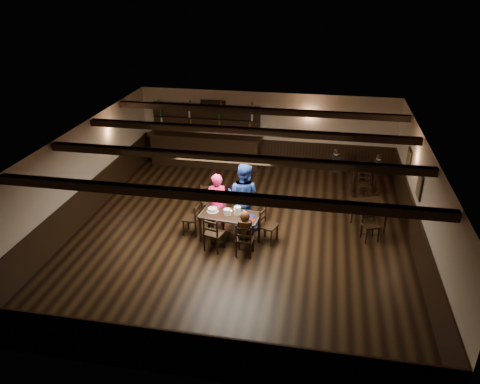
% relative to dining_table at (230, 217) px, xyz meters
% --- Properties ---
extents(ground, '(10.00, 10.00, 0.00)m').
position_rel_dining_table_xyz_m(ground, '(0.22, 0.31, -0.67)').
color(ground, black).
rests_on(ground, ground).
extents(room_shell, '(9.02, 10.02, 2.71)m').
position_rel_dining_table_xyz_m(room_shell, '(0.23, 0.35, 1.08)').
color(room_shell, '#BAAF9A').
rests_on(room_shell, ground).
extents(dining_table, '(1.61, 0.94, 0.75)m').
position_rel_dining_table_xyz_m(dining_table, '(0.00, 0.00, 0.00)').
color(dining_table, black).
rests_on(dining_table, ground).
extents(chair_near_left, '(0.55, 0.53, 0.96)m').
position_rel_dining_table_xyz_m(chair_near_left, '(-0.32, -0.62, -0.11)').
color(chair_near_left, black).
rests_on(chair_near_left, ground).
extents(chair_near_right, '(0.44, 0.42, 0.91)m').
position_rel_dining_table_xyz_m(chair_near_right, '(0.50, -0.71, -0.14)').
color(chair_near_right, black).
rests_on(chair_near_right, ground).
extents(chair_end_left, '(0.43, 0.45, 0.91)m').
position_rel_dining_table_xyz_m(chair_end_left, '(-1.00, 0.14, -0.14)').
color(chair_end_left, black).
rests_on(chair_end_left, ground).
extents(chair_end_right, '(0.52, 0.53, 0.92)m').
position_rel_dining_table_xyz_m(chair_end_right, '(0.93, 0.13, -0.13)').
color(chair_end_right, black).
rests_on(chair_end_right, ground).
extents(chair_far_pushed, '(0.58, 0.57, 0.94)m').
position_rel_dining_table_xyz_m(chair_far_pushed, '(-0.89, 1.25, -0.12)').
color(chair_far_pushed, black).
rests_on(chair_far_pushed, ground).
extents(woman_pink, '(0.71, 0.59, 1.69)m').
position_rel_dining_table_xyz_m(woman_pink, '(-0.45, 0.41, 0.18)').
color(woman_pink, '#F8216E').
rests_on(woman_pink, ground).
extents(man_blue, '(1.07, 0.93, 1.90)m').
position_rel_dining_table_xyz_m(man_blue, '(0.22, 0.73, 0.28)').
color(man_blue, navy).
rests_on(man_blue, ground).
extents(seated_person, '(0.33, 0.49, 0.80)m').
position_rel_dining_table_xyz_m(seated_person, '(0.51, -0.65, 0.15)').
color(seated_person, black).
rests_on(seated_person, ground).
extents(cake, '(0.31, 0.31, 0.10)m').
position_rel_dining_table_xyz_m(cake, '(-0.48, 0.09, 0.13)').
color(cake, white).
rests_on(cake, dining_table).
extents(plate_stack_a, '(0.18, 0.18, 0.17)m').
position_rel_dining_table_xyz_m(plate_stack_a, '(-0.07, -0.03, 0.17)').
color(plate_stack_a, white).
rests_on(plate_stack_a, dining_table).
extents(plate_stack_b, '(0.18, 0.18, 0.21)m').
position_rel_dining_table_xyz_m(plate_stack_b, '(0.19, 0.07, 0.19)').
color(plate_stack_b, white).
rests_on(plate_stack_b, dining_table).
extents(tea_light, '(0.05, 0.05, 0.06)m').
position_rel_dining_table_xyz_m(tea_light, '(0.01, 0.14, 0.11)').
color(tea_light, '#A5A8AD').
rests_on(tea_light, dining_table).
extents(salt_shaker, '(0.04, 0.04, 0.10)m').
position_rel_dining_table_xyz_m(salt_shaker, '(0.30, -0.06, 0.13)').
color(salt_shaker, silver).
rests_on(salt_shaker, dining_table).
extents(pepper_shaker, '(0.04, 0.04, 0.10)m').
position_rel_dining_table_xyz_m(pepper_shaker, '(0.41, -0.15, 0.13)').
color(pepper_shaker, '#A5A8AD').
rests_on(pepper_shaker, dining_table).
extents(drink_glass, '(0.07, 0.07, 0.11)m').
position_rel_dining_table_xyz_m(drink_glass, '(0.36, 0.06, 0.14)').
color(drink_glass, silver).
rests_on(drink_glass, dining_table).
extents(menu_red, '(0.32, 0.28, 0.00)m').
position_rel_dining_table_xyz_m(menu_red, '(0.54, -0.19, 0.09)').
color(menu_red, maroon).
rests_on(menu_red, dining_table).
extents(menu_blue, '(0.33, 0.28, 0.00)m').
position_rel_dining_table_xyz_m(menu_blue, '(0.50, 0.03, 0.09)').
color(menu_blue, '#101354').
rests_on(menu_blue, dining_table).
extents(bar_counter, '(4.10, 0.70, 2.20)m').
position_rel_dining_table_xyz_m(bar_counter, '(-1.93, 5.03, 0.06)').
color(bar_counter, black).
rests_on(bar_counter, ground).
extents(back_table_a, '(1.05, 1.05, 0.75)m').
position_rel_dining_table_xyz_m(back_table_a, '(3.62, 1.33, -0.02)').
color(back_table_a, black).
rests_on(back_table_a, ground).
extents(back_table_b, '(0.82, 0.82, 0.75)m').
position_rel_dining_table_xyz_m(back_table_b, '(3.59, 3.95, -0.02)').
color(back_table_b, black).
rests_on(back_table_b, ground).
extents(bg_patron_left, '(0.28, 0.40, 0.76)m').
position_rel_dining_table_xyz_m(bg_patron_left, '(2.70, 4.17, 0.18)').
color(bg_patron_left, black).
rests_on(bg_patron_left, ground).
extents(bg_patron_right, '(0.21, 0.34, 0.68)m').
position_rel_dining_table_xyz_m(bg_patron_right, '(4.04, 4.12, 0.14)').
color(bg_patron_right, black).
rests_on(bg_patron_right, ground).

